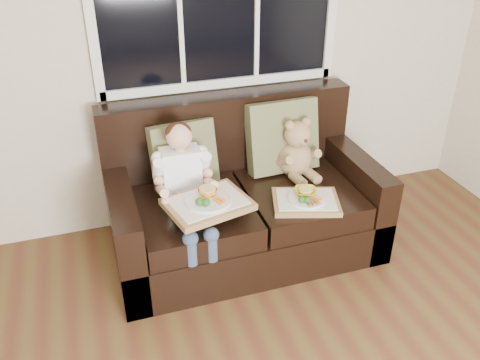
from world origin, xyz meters
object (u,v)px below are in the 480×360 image
object	(u,v)px
tray_left	(208,202)
teddy_bear	(296,152)
tray_right	(306,200)
child	(185,181)
loveseat	(242,204)

from	to	relation	value
tray_left	teddy_bear	bearing A→B (deg)	13.74
tray_right	tray_left	bearing A→B (deg)	-163.44
child	teddy_bear	size ratio (longest dim) A/B	1.87
loveseat	child	distance (m)	0.52
teddy_bear	child	bearing A→B (deg)	-176.38
teddy_bear	tray_left	xyz separation A→B (m)	(-0.70, -0.36, -0.04)
loveseat	child	xyz separation A→B (m)	(-0.39, -0.11, 0.31)
child	tray_right	world-z (taller)	child
loveseat	child	world-z (taller)	loveseat
loveseat	tray_left	size ratio (longest dim) A/B	3.24
loveseat	tray_left	bearing A→B (deg)	-134.13
child	teddy_bear	bearing A→B (deg)	11.46
child	tray_right	bearing A→B (deg)	-16.88
child	teddy_bear	world-z (taller)	child
loveseat	teddy_bear	world-z (taller)	loveseat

